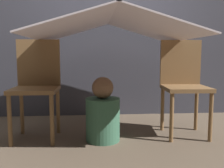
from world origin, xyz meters
name	(u,v)px	position (x,y,z in m)	size (l,w,h in m)	color
ground_plane	(114,145)	(0.00, 0.00, 0.00)	(8.80, 8.80, 0.00)	brown
wall_back	(106,17)	(0.00, 1.13, 1.25)	(7.00, 0.05, 2.50)	#3D3D47
chair_left	(37,83)	(-0.70, 0.29, 0.52)	(0.41, 0.41, 0.92)	brown
chair_right	(183,82)	(0.71, 0.29, 0.52)	(0.43, 0.43, 0.92)	brown
sheet_canopy	(112,27)	(0.00, 0.21, 1.03)	(1.41, 1.24, 0.22)	silver
person_front	(103,114)	(-0.09, 0.13, 0.24)	(0.31, 0.31, 0.58)	#38664C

